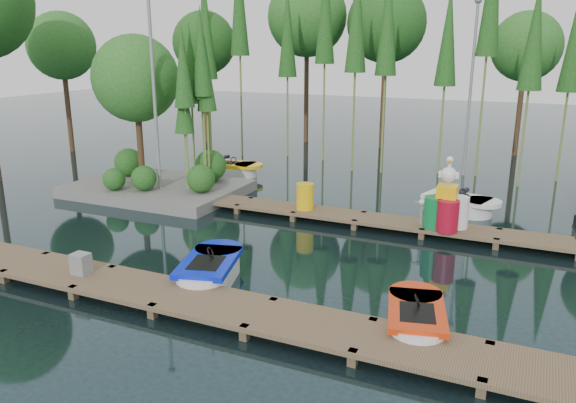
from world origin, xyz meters
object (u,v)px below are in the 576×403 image
at_px(boat_blue, 210,270).
at_px(drum_cluster, 447,208).
at_px(utility_cabinet, 81,264).
at_px(yellow_barrel, 305,196).
at_px(island, 151,107).
at_px(boat_yellow_far, 232,169).
at_px(boat_red, 416,320).

xyz_separation_m(boat_blue, drum_cluster, (4.58, 5.37, 0.66)).
xyz_separation_m(utility_cabinet, yellow_barrel, (2.67, 7.00, 0.18)).
relative_size(island, drum_cluster, 3.21).
height_order(island, utility_cabinet, island).
height_order(boat_blue, yellow_barrel, yellow_barrel).
bearing_deg(yellow_barrel, boat_yellow_far, 140.35).
relative_size(boat_red, drum_cluster, 1.23).
bearing_deg(boat_red, drum_cluster, 80.05).
bearing_deg(utility_cabinet, boat_blue, 30.12).
height_order(boat_blue, utility_cabinet, boat_blue).
bearing_deg(yellow_barrel, drum_cluster, -2.01).
height_order(boat_yellow_far, utility_cabinet, boat_yellow_far).
bearing_deg(island, utility_cabinet, -63.89).
distance_m(boat_blue, yellow_barrel, 5.54).
relative_size(island, boat_yellow_far, 2.51).
relative_size(boat_red, utility_cabinet, 5.28).
relative_size(boat_yellow_far, drum_cluster, 1.28).
distance_m(utility_cabinet, yellow_barrel, 7.50).
xyz_separation_m(boat_red, yellow_barrel, (-4.84, 5.93, 0.49)).
height_order(utility_cabinet, yellow_barrel, yellow_barrel).
bearing_deg(boat_yellow_far, island, -93.13).
xyz_separation_m(island, boat_blue, (6.36, -6.31, -2.93)).
distance_m(utility_cabinet, drum_cluster, 9.89).
bearing_deg(drum_cluster, boat_red, -86.12).
relative_size(boat_blue, yellow_barrel, 3.37).
distance_m(island, boat_red, 13.50).
distance_m(boat_red, boat_yellow_far, 14.37).
bearing_deg(utility_cabinet, boat_yellow_far, 102.68).
height_order(boat_yellow_far, yellow_barrel, boat_yellow_far).
distance_m(island, boat_blue, 9.43).
xyz_separation_m(boat_blue, boat_yellow_far, (-5.10, 9.85, 0.02)).
xyz_separation_m(boat_red, drum_cluster, (-0.39, 5.77, 0.69)).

